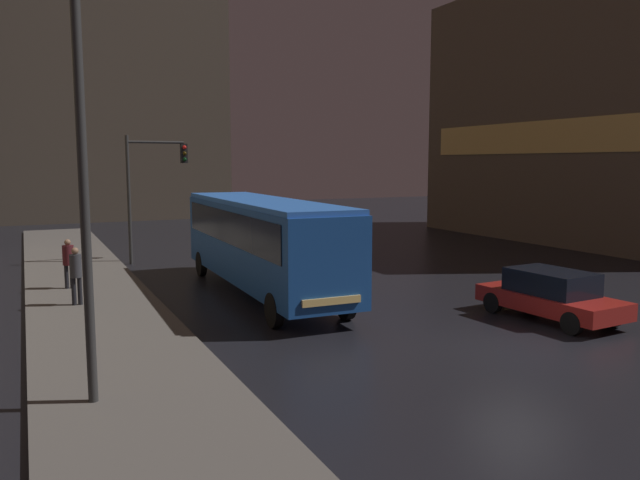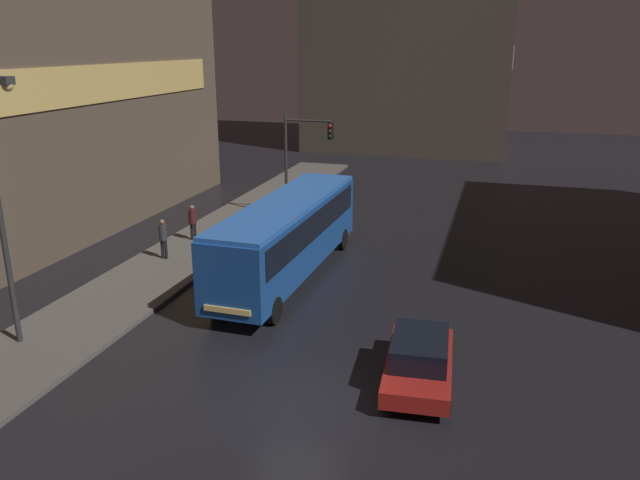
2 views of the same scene
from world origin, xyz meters
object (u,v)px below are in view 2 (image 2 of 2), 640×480
Objects in this scene: pedestrian_near at (193,219)px; street_lamp_sidewalk at (0,176)px; bus_near at (288,231)px; pedestrian_mid at (163,236)px; car_taxi at (419,359)px; traffic_light_main at (302,150)px.

pedestrian_near is 12.49m from street_lamp_sidewalk.
bus_near reaches higher than pedestrian_mid.
car_taxi is 2.50× the size of pedestrian_near.
street_lamp_sidewalk reaches higher than pedestrian_near.
car_taxi is 18.35m from traffic_light_main.
pedestrian_near is 0.97× the size of pedestrian_mid.
car_taxi is (6.49, -7.07, -1.32)m from bus_near.
traffic_light_main is at bearing 76.74° from street_lamp_sidewalk.
car_taxi is at bearing 124.11° from pedestrian_near.
traffic_light_main is (3.94, 5.53, 2.73)m from pedestrian_near.
pedestrian_near is at bearing -26.36° from bus_near.
pedestrian_mid is (-6.10, 0.32, -0.83)m from bus_near.
pedestrian_mid is 9.81m from street_lamp_sidewalk.
pedestrian_near is (-6.14, 3.25, -0.86)m from bus_near.
bus_near is 6.40× the size of pedestrian_mid.
street_lamp_sidewalk is (-6.25, -8.41, 3.63)m from bus_near.
pedestrian_near is 7.32m from traffic_light_main.
traffic_light_main is (3.90, 8.45, 2.70)m from pedestrian_mid.
car_taxi is 13.73m from street_lamp_sidewalk.
pedestrian_near reaches higher than car_taxi.
pedestrian_mid is 0.22× the size of street_lamp_sidewalk.
pedestrian_near is at bearing -43.53° from car_taxi.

